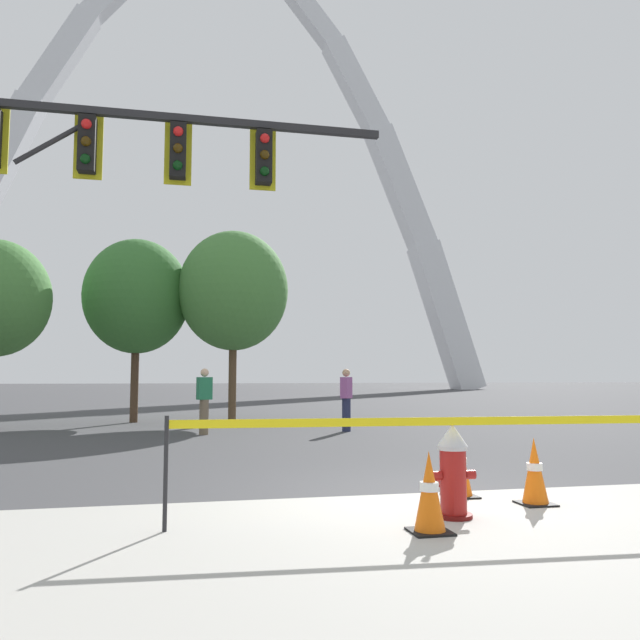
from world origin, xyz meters
name	(u,v)px	position (x,y,z in m)	size (l,w,h in m)	color
ground_plane	(410,499)	(0.00, 0.00, 0.00)	(240.00, 240.00, 0.00)	#3D3D3F
fire_hydrant	(453,470)	(0.06, -1.04, 0.47)	(0.46, 0.48, 0.99)	#5E0F0D
caution_tape_barrier	(473,446)	(0.21, -1.20, 0.72)	(5.88, 0.41, 1.04)	#232326
traffic_cone_by_hydrant	(535,472)	(1.20, -0.64, 0.36)	(0.36, 0.36, 0.73)	black
traffic_cone_mid_sidewalk	(429,493)	(-0.39, -1.56, 0.36)	(0.36, 0.36, 0.73)	black
traffic_cone_curb_edge	(460,466)	(0.59, -0.06, 0.36)	(0.36, 0.36, 0.73)	black
traffic_signal_gantry	(57,183)	(-4.55, 3.21, 4.40)	(7.82, 0.44, 6.00)	#232326
monument_arch	(214,182)	(0.00, 55.81, 20.94)	(57.46, 2.84, 47.43)	silver
tree_left_mid	(137,297)	(-4.04, 13.09, 3.86)	(3.23, 3.23, 5.65)	#473323
tree_center_left	(234,291)	(-1.11, 12.45, 4.04)	(3.37, 3.37, 5.90)	brown
pedestrian_walking_left	(346,399)	(1.51, 8.69, 0.82)	(0.37, 0.39, 1.59)	#232847
pedestrian_standing_center	(204,401)	(-2.08, 8.53, 0.82)	(0.39, 0.31, 1.59)	brown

